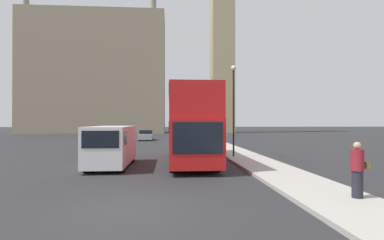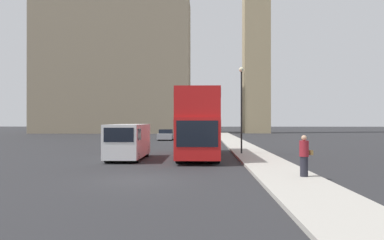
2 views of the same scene
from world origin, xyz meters
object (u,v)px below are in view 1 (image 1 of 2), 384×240
(red_double_decker_bus, at_px, (190,123))
(parked_sedan, at_px, (146,136))
(pedestrian, at_px, (357,170))
(white_van, at_px, (111,145))
(street_lamp, at_px, (234,97))
(clock_tower, at_px, (222,0))

(red_double_decker_bus, distance_m, parked_sedan, 23.37)
(red_double_decker_bus, bearing_deg, pedestrian, -65.31)
(red_double_decker_bus, height_order, white_van, red_double_decker_bus)
(white_van, relative_size, street_lamp, 0.89)
(pedestrian, relative_size, parked_sedan, 0.40)
(red_double_decker_bus, distance_m, street_lamp, 3.78)
(red_double_decker_bus, xyz_separation_m, white_van, (-4.49, -1.86, -1.25))
(street_lamp, bearing_deg, red_double_decker_bus, -156.28)
(clock_tower, bearing_deg, street_lamp, -99.19)
(red_double_decker_bus, relative_size, white_van, 1.96)
(white_van, distance_m, street_lamp, 8.74)
(clock_tower, bearing_deg, parked_sedan, -118.45)
(pedestrian, distance_m, parked_sedan, 33.98)
(clock_tower, height_order, street_lamp, clock_tower)
(parked_sedan, bearing_deg, red_double_decker_bus, -78.81)
(white_van, xyz_separation_m, pedestrian, (9.03, -8.03, -0.20))
(white_van, relative_size, parked_sedan, 1.27)
(street_lamp, bearing_deg, clock_tower, 80.81)
(clock_tower, distance_m, parked_sedan, 45.55)
(white_van, bearing_deg, red_double_decker_bus, 22.52)
(red_double_decker_bus, bearing_deg, parked_sedan, 101.19)
(street_lamp, height_order, parked_sedan, street_lamp)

